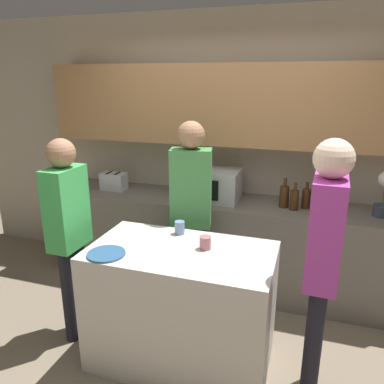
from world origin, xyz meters
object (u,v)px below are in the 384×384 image
object	(u,v)px
person_left	(68,225)
bottle_3	(317,200)
toaster	(114,181)
person_center	(191,203)
person_right	(323,253)
cup_0	(205,243)
bottle_0	(284,196)
plate_on_island	(107,254)
cup_1	(180,228)
bottle_4	(327,194)
microwave	(212,185)
potted_plant	(384,194)
bottle_2	(306,198)
bottle_1	(294,200)

from	to	relation	value
person_left	bottle_3	bearing A→B (deg)	121.65
toaster	bottle_3	size ratio (longest dim) A/B	0.92
person_center	person_right	bearing A→B (deg)	136.09
cup_0	person_center	xyz separation A→B (m)	(-0.29, 0.56, 0.08)
bottle_3	cup_0	distance (m)	1.27
person_center	bottle_0	bearing A→B (deg)	-157.19
bottle_0	plate_on_island	distance (m)	1.73
cup_1	person_center	xyz separation A→B (m)	(-0.03, 0.36, 0.08)
toaster	person_center	bearing A→B (deg)	-26.94
bottle_4	person_right	bearing A→B (deg)	-91.93
microwave	potted_plant	distance (m)	1.51
bottle_4	person_left	distance (m)	2.28
bottle_3	person_left	xyz separation A→B (m)	(-1.83, -1.08, -0.05)
cup_1	toaster	bearing A→B (deg)	140.16
person_center	bottle_2	bearing A→B (deg)	-161.56
bottle_0	person_center	distance (m)	0.90
bottle_2	cup_1	distance (m)	1.28
person_right	bottle_3	bearing A→B (deg)	4.38
microwave	bottle_1	bearing A→B (deg)	-4.89
cup_1	person_left	size ratio (longest dim) A/B	0.06
cup_0	cup_1	size ratio (longest dim) A/B	0.92
bottle_1	plate_on_island	world-z (taller)	bottle_1
bottle_0	bottle_1	xyz separation A→B (m)	(0.09, -0.05, -0.01)
potted_plant	bottle_2	bearing A→B (deg)	178.72
bottle_3	cup_0	bearing A→B (deg)	-125.58
potted_plant	cup_1	distance (m)	1.78
bottle_1	cup_1	size ratio (longest dim) A/B	2.52
cup_1	person_center	size ratio (longest dim) A/B	0.06
cup_1	bottle_2	bearing A→B (deg)	45.16
bottle_0	bottle_4	xyz separation A→B (m)	(0.37, 0.13, 0.02)
bottle_0	cup_1	distance (m)	1.13
plate_on_island	person_left	size ratio (longest dim) A/B	0.16
bottle_0	cup_0	size ratio (longest dim) A/B	2.99
bottle_4	cup_0	world-z (taller)	bottle_4
microwave	cup_0	bearing A→B (deg)	-77.46
microwave	person_center	world-z (taller)	person_center
potted_plant	person_left	xyz separation A→B (m)	(-2.36, -1.14, -0.14)
toaster	bottle_4	xyz separation A→B (m)	(2.15, 0.11, 0.03)
bottle_2	person_center	bearing A→B (deg)	-149.68
potted_plant	plate_on_island	world-z (taller)	potted_plant
toaster	cup_1	world-z (taller)	toaster
bottle_4	plate_on_island	size ratio (longest dim) A/B	1.23
bottle_4	person_right	distance (m)	1.30
bottle_1	person_right	size ratio (longest dim) A/B	0.14
microwave	bottle_3	distance (m)	0.98
bottle_2	person_left	size ratio (longest dim) A/B	0.15
cup_0	cup_1	xyz separation A→B (m)	(-0.26, 0.19, 0.00)
bottle_1	bottle_3	world-z (taller)	bottle_3
plate_on_island	person_left	bearing A→B (deg)	152.55
microwave	person_left	xyz separation A→B (m)	(-0.85, -1.13, -0.09)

